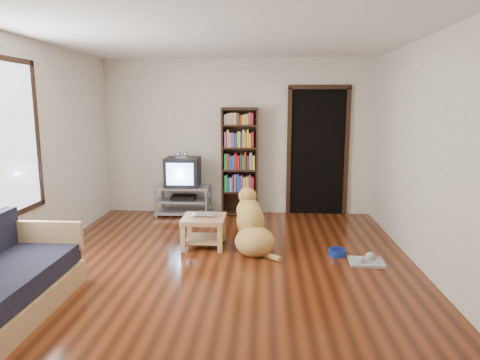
# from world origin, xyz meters

# --- Properties ---
(ground) EXTENTS (5.00, 5.00, 0.00)m
(ground) POSITION_xyz_m (0.00, 0.00, 0.00)
(ground) COLOR #612710
(ground) RESTS_ON ground
(ceiling) EXTENTS (5.00, 5.00, 0.00)m
(ceiling) POSITION_xyz_m (0.00, 0.00, 2.60)
(ceiling) COLOR white
(ceiling) RESTS_ON ground
(wall_back) EXTENTS (4.50, 0.00, 4.50)m
(wall_back) POSITION_xyz_m (0.00, 2.50, 1.30)
(wall_back) COLOR silver
(wall_back) RESTS_ON ground
(wall_front) EXTENTS (4.50, 0.00, 4.50)m
(wall_front) POSITION_xyz_m (0.00, -2.50, 1.30)
(wall_front) COLOR silver
(wall_front) RESTS_ON ground
(wall_left) EXTENTS (0.00, 5.00, 5.00)m
(wall_left) POSITION_xyz_m (-2.25, 0.00, 1.30)
(wall_left) COLOR silver
(wall_left) RESTS_ON ground
(wall_right) EXTENTS (0.00, 5.00, 5.00)m
(wall_right) POSITION_xyz_m (2.25, 0.00, 1.30)
(wall_right) COLOR silver
(wall_right) RESTS_ON ground
(laptop) EXTENTS (0.35, 0.23, 0.03)m
(laptop) POSITION_xyz_m (-0.32, 0.63, 0.41)
(laptop) COLOR silver
(laptop) RESTS_ON coffee_table
(dog_bowl) EXTENTS (0.22, 0.22, 0.08)m
(dog_bowl) POSITION_xyz_m (1.38, 0.41, 0.04)
(dog_bowl) COLOR navy
(dog_bowl) RESTS_ON ground
(grey_rag) EXTENTS (0.42, 0.34, 0.03)m
(grey_rag) POSITION_xyz_m (1.68, 0.16, 0.01)
(grey_rag) COLOR #A8A8A8
(grey_rag) RESTS_ON ground
(window) EXTENTS (0.03, 1.46, 1.70)m
(window) POSITION_xyz_m (-2.23, -0.50, 1.50)
(window) COLOR white
(window) RESTS_ON wall_left
(doorway) EXTENTS (1.03, 0.05, 2.19)m
(doorway) POSITION_xyz_m (1.35, 2.48, 1.12)
(doorway) COLOR black
(doorway) RESTS_ON wall_back
(tv_stand) EXTENTS (0.90, 0.45, 0.50)m
(tv_stand) POSITION_xyz_m (-0.90, 2.25, 0.27)
(tv_stand) COLOR #99999E
(tv_stand) RESTS_ON ground
(crt_tv) EXTENTS (0.55, 0.52, 0.58)m
(crt_tv) POSITION_xyz_m (-0.90, 2.27, 0.74)
(crt_tv) COLOR black
(crt_tv) RESTS_ON tv_stand
(bookshelf) EXTENTS (0.60, 0.30, 1.80)m
(bookshelf) POSITION_xyz_m (0.05, 2.34, 1.00)
(bookshelf) COLOR black
(bookshelf) RESTS_ON ground
(coffee_table) EXTENTS (0.55, 0.55, 0.40)m
(coffee_table) POSITION_xyz_m (-0.32, 0.66, 0.28)
(coffee_table) COLOR tan
(coffee_table) RESTS_ON ground
(dog) EXTENTS (0.66, 0.90, 0.81)m
(dog) POSITION_xyz_m (0.31, 0.55, 0.30)
(dog) COLOR tan
(dog) RESTS_ON ground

